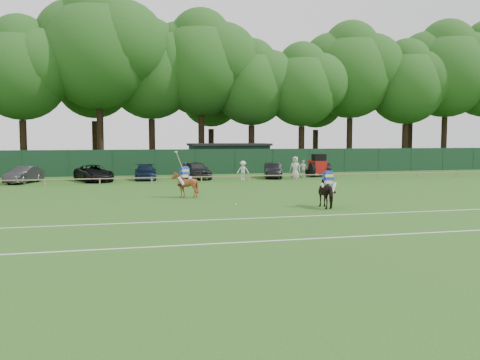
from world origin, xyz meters
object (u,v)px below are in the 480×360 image
object	(u,v)px
horse_chestnut	(185,185)
tractor	(318,166)
hatch_grey	(196,170)
spectator_right	(295,168)
horse_dark	(328,192)
sedan_navy	(146,172)
utility_shed	(229,157)
suv_black	(94,173)
polo_ball	(236,204)
spectator_mid	(303,169)
sedan_grey	(24,175)
estate_black	(273,170)
spectator_left	(243,170)

from	to	relation	value
horse_chestnut	tractor	bearing A→B (deg)	-150.92
hatch_grey	spectator_right	xyz separation A→B (m)	(8.51, -2.01, 0.21)
horse_dark	tractor	bearing A→B (deg)	-110.83
sedan_navy	utility_shed	bearing A→B (deg)	44.31
suv_black	polo_ball	size ratio (longest dim) A/B	54.56
horse_chestnut	hatch_grey	world-z (taller)	horse_chestnut
spectator_mid	tractor	bearing A→B (deg)	15.84
horse_chestnut	suv_black	world-z (taller)	horse_chestnut
sedan_grey	polo_ball	world-z (taller)	sedan_grey
suv_black	horse_dark	bearing A→B (deg)	-76.14
spectator_right	estate_black	bearing A→B (deg)	176.32
sedan_navy	spectator_left	bearing A→B (deg)	-12.74
spectator_right	sedan_grey	bearing A→B (deg)	-146.23
suv_black	utility_shed	world-z (taller)	utility_shed
sedan_navy	estate_black	world-z (taller)	estate_black
estate_black	tractor	size ratio (longest dim) A/B	1.57
spectator_left	spectator_mid	xyz separation A→B (m)	(5.78, 0.71, -0.00)
horse_chestnut	estate_black	distance (m)	16.38
estate_black	horse_chestnut	bearing A→B (deg)	-112.23
estate_black	sedan_navy	bearing A→B (deg)	-170.66
horse_dark	tractor	world-z (taller)	tractor
sedan_grey	suv_black	distance (m)	5.37
spectator_right	spectator_mid	bearing A→B (deg)	74.19
suv_black	tractor	size ratio (longest dim) A/B	1.88
spectator_left	tractor	world-z (taller)	tractor
sedan_navy	spectator_mid	size ratio (longest dim) A/B	2.75
polo_ball	spectator_right	bearing A→B (deg)	59.99
sedan_grey	sedan_navy	size ratio (longest dim) A/B	0.91
spectator_left	tractor	bearing A→B (deg)	23.58
estate_black	hatch_grey	bearing A→B (deg)	-170.74
spectator_mid	spectator_right	size ratio (longest dim) A/B	0.83
sedan_grey	horse_chestnut	bearing A→B (deg)	-29.03
sedan_navy	suv_black	bearing A→B (deg)	-165.59
spectator_right	polo_ball	bearing A→B (deg)	-83.14
suv_black	spectator_right	distance (m)	17.27
estate_black	tractor	world-z (taller)	tractor
suv_black	sedan_navy	xyz separation A→B (m)	(4.30, 0.86, -0.03)
tractor	horse_dark	bearing A→B (deg)	-108.19
spectator_mid	polo_ball	xyz separation A→B (m)	(-10.26, -16.76, -0.77)
horse_chestnut	sedan_navy	xyz separation A→B (m)	(-1.50, 14.15, -0.13)
horse_chestnut	sedan_grey	world-z (taller)	horse_chestnut
polo_ball	tractor	size ratio (longest dim) A/B	0.03
hatch_grey	spectator_left	world-z (taller)	spectator_left
horse_chestnut	spectator_left	xyz separation A→B (m)	(6.66, 11.83, 0.04)
sedan_grey	spectator_left	world-z (taller)	spectator_left
estate_black	tractor	xyz separation A→B (m)	(4.55, 0.46, 0.33)
spectator_left	spectator_mid	world-z (taller)	spectator_left
utility_shed	horse_chestnut	bearing A→B (deg)	-109.23
spectator_right	polo_ball	xyz separation A→B (m)	(-9.23, -15.98, -0.94)
hatch_grey	suv_black	bearing A→B (deg)	175.74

